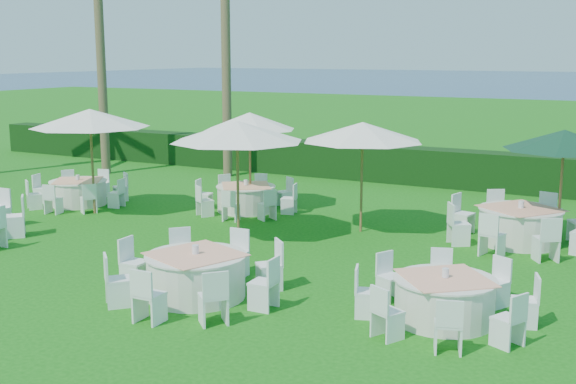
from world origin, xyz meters
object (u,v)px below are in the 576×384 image
banquet_table_b (196,274)px  banquet_table_c (444,298)px  umbrella_a (90,118)px  umbrella_green (564,140)px  banquet_table_f (520,225)px  banquet_table_d (78,192)px  umbrella_d (363,132)px  umbrella_c (250,121)px  banquet_table_e (246,198)px  umbrella_b (237,131)px

banquet_table_b → banquet_table_c: bearing=11.8°
umbrella_a → umbrella_green: (11.60, 2.41, -0.19)m
banquet_table_f → banquet_table_d: bearing=-173.2°
banquet_table_c → banquet_table_d: bearing=160.5°
banquet_table_c → umbrella_a: bearing=161.7°
umbrella_d → umbrella_green: umbrella_d is taller
umbrella_d → umbrella_c: bearing=165.8°
umbrella_a → banquet_table_b: bearing=-34.6°
banquet_table_e → umbrella_c: umbrella_c is taller
umbrella_a → umbrella_d: size_ratio=1.07×
umbrella_c → banquet_table_d: bearing=-160.0°
banquet_table_c → banquet_table_d: banquet_table_c is taller
banquet_table_b → banquet_table_d: bearing=146.3°
banquet_table_b → umbrella_green: size_ratio=1.18×
banquet_table_f → umbrella_green: bearing=22.3°
banquet_table_d → umbrella_c: size_ratio=1.05×
banquet_table_e → umbrella_d: umbrella_d is taller
banquet_table_f → umbrella_green: umbrella_green is taller
banquet_table_f → umbrella_b: (-5.90, -2.65, 2.10)m
umbrella_d → umbrella_green: 4.52m
banquet_table_e → umbrella_c: size_ratio=1.05×
banquet_table_c → banquet_table_e: 9.10m
banquet_table_c → banquet_table_d: 12.53m
banquet_table_e → umbrella_c: (0.01, 0.22, 2.09)m
banquet_table_e → banquet_table_b: bearing=-66.3°
umbrella_b → umbrella_c: (-1.40, 2.94, -0.07)m
banquet_table_d → umbrella_d: umbrella_d is taller
umbrella_c → banquet_table_e: bearing=-93.2°
umbrella_b → umbrella_green: (6.68, 2.97, -0.14)m
banquet_table_d → umbrella_a: 2.60m
banquet_table_e → umbrella_b: bearing=-62.5°
banquet_table_b → umbrella_green: umbrella_green is taller
umbrella_green → banquet_table_d: bearing=-172.2°
banquet_table_b → banquet_table_f: banquet_table_f is taller
banquet_table_e → umbrella_d: size_ratio=0.97×
banquet_table_b → umbrella_b: (-1.46, 3.83, 2.11)m
banquet_table_c → umbrella_c: 9.46m
umbrella_c → umbrella_d: umbrella_c is taller
banquet_table_e → banquet_table_c: bearing=-38.5°
umbrella_green → banquet_table_f: bearing=-157.7°
banquet_table_c → banquet_table_f: 5.60m
umbrella_a → umbrella_b: (4.92, -0.56, -0.05)m
banquet_table_b → banquet_table_d: banquet_table_b is taller
banquet_table_b → umbrella_green: bearing=52.5°
banquet_table_b → umbrella_a: (-6.38, 4.39, 2.17)m
umbrella_b → banquet_table_c: bearing=-27.3°
banquet_table_d → umbrella_green: bearing=7.8°
banquet_table_b → umbrella_c: size_ratio=1.17×
banquet_table_c → umbrella_a: (-10.62, 3.51, 2.20)m
umbrella_c → banquet_table_b: bearing=-67.1°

